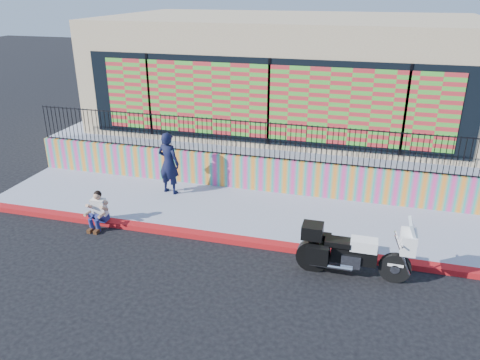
% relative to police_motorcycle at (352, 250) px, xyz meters
% --- Properties ---
extents(ground, '(90.00, 90.00, 0.00)m').
position_rel_police_motorcycle_xyz_m(ground, '(-3.08, 0.73, -0.68)').
color(ground, black).
rests_on(ground, ground).
extents(red_curb, '(16.00, 0.30, 0.15)m').
position_rel_police_motorcycle_xyz_m(red_curb, '(-3.08, 0.73, -0.60)').
color(red_curb, '#A20B1F').
rests_on(red_curb, ground).
extents(sidewalk, '(16.00, 3.00, 0.15)m').
position_rel_police_motorcycle_xyz_m(sidewalk, '(-3.08, 2.38, -0.60)').
color(sidewalk, gray).
rests_on(sidewalk, ground).
extents(mural_wall, '(16.00, 0.20, 1.10)m').
position_rel_police_motorcycle_xyz_m(mural_wall, '(-3.08, 3.98, 0.02)').
color(mural_wall, '#E13B8A').
rests_on(mural_wall, sidewalk).
extents(metal_fence, '(15.80, 0.04, 1.20)m').
position_rel_police_motorcycle_xyz_m(metal_fence, '(-3.08, 3.98, 1.17)').
color(metal_fence, black).
rests_on(metal_fence, mural_wall).
extents(elevated_platform, '(16.00, 10.00, 1.25)m').
position_rel_police_motorcycle_xyz_m(elevated_platform, '(-3.08, 9.08, -0.05)').
color(elevated_platform, gray).
rests_on(elevated_platform, ground).
extents(storefront_building, '(14.00, 8.06, 4.00)m').
position_rel_police_motorcycle_xyz_m(storefront_building, '(-3.08, 8.86, 2.57)').
color(storefront_building, tan).
rests_on(storefront_building, elevated_platform).
extents(police_motorcycle, '(2.59, 0.86, 1.61)m').
position_rel_police_motorcycle_xyz_m(police_motorcycle, '(0.00, 0.00, 0.00)').
color(police_motorcycle, black).
rests_on(police_motorcycle, ground).
extents(police_officer, '(0.82, 0.63, 2.01)m').
position_rel_police_motorcycle_xyz_m(police_officer, '(-5.86, 3.00, 0.48)').
color(police_officer, black).
rests_on(police_officer, sidewalk).
extents(seated_man, '(0.54, 0.71, 1.06)m').
position_rel_police_motorcycle_xyz_m(seated_man, '(-6.97, 0.47, -0.23)').
color(seated_man, navy).
rests_on(seated_man, ground).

